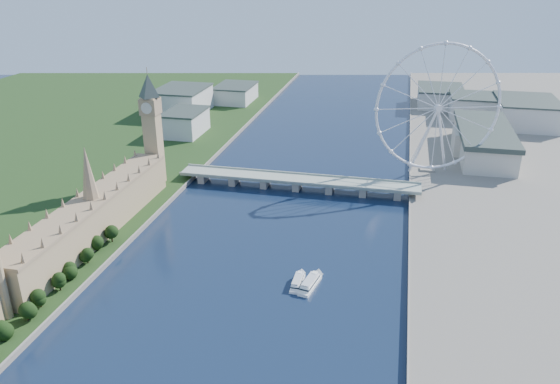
% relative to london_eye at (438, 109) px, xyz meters
% --- Properties ---
extents(tree_row, '(8.78, 200.78, 19.88)m').
position_rel_london_eye_xyz_m(tree_row, '(-232.98, -289.08, -58.96)').
color(tree_row, black).
rests_on(tree_row, ground).
extents(parliament_range, '(24.00, 200.00, 70.00)m').
position_rel_london_eye_xyz_m(parliament_range, '(-247.98, -185.08, -49.04)').
color(parliament_range, tan).
rests_on(parliament_range, ground).
extents(big_ben, '(20.02, 20.02, 110.00)m').
position_rel_london_eye_xyz_m(big_ben, '(-247.98, -77.08, -0.95)').
color(big_ben, tan).
rests_on(big_ben, ground).
extents(westminster_bridge, '(220.00, 22.00, 9.50)m').
position_rel_london_eye_xyz_m(westminster_bridge, '(-119.98, -55.08, -60.89)').
color(westminster_bridge, gray).
rests_on(westminster_bridge, ground).
extents(london_eye, '(113.60, 39.12, 124.30)m').
position_rel_london_eye_xyz_m(london_eye, '(0.00, 0.00, 0.00)').
color(london_eye, silver).
rests_on(london_eye, ground).
extents(county_hall, '(54.00, 144.00, 35.00)m').
position_rel_london_eye_xyz_m(county_hall, '(55.02, 74.92, -67.52)').
color(county_hall, beige).
rests_on(county_hall, ground).
extents(city_skyline, '(505.00, 280.00, 32.00)m').
position_rel_london_eye_xyz_m(city_skyline, '(-80.75, 205.00, -50.56)').
color(city_skyline, beige).
rests_on(city_skyline, ground).
extents(tour_boat_near, '(6.74, 25.77, 5.64)m').
position_rel_london_eye_xyz_m(tour_boat_near, '(-89.25, -214.64, -67.52)').
color(tour_boat_near, white).
rests_on(tour_boat_near, ground).
extents(tour_boat_far, '(13.00, 30.05, 6.44)m').
position_rel_london_eye_xyz_m(tour_boat_far, '(-81.01, -215.13, -67.52)').
color(tour_boat_far, white).
rests_on(tour_boat_far, ground).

